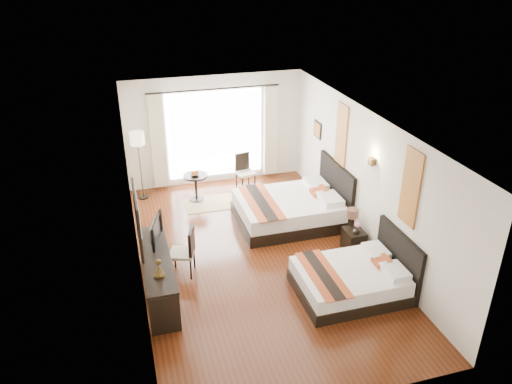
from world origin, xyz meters
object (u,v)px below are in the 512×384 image
object	(u,v)px
bed_far	(292,208)
table_lamp	(353,214)
vase	(357,228)
nightstand	(354,240)
console_desk	(158,275)
floor_lamp	(138,143)
television	(153,230)
desk_chair	(184,260)
fruit_bowl	(195,175)
side_table	(196,188)
window_chair	(245,178)
bed_near	(354,279)

from	to	relation	value
bed_far	table_lamp	world-z (taller)	bed_far
table_lamp	vase	distance (m)	0.29
nightstand	console_desk	size ratio (longest dim) A/B	0.21
table_lamp	floor_lamp	distance (m)	5.27
television	floor_lamp	xyz separation A→B (m)	(0.02, 3.38, 0.46)
television	desk_chair	bearing A→B (deg)	-81.01
bed_far	console_desk	size ratio (longest dim) A/B	1.04
fruit_bowl	table_lamp	bearing A→B (deg)	-47.74
desk_chair	side_table	size ratio (longest dim) A/B	1.43
nightstand	fruit_bowl	xyz separation A→B (m)	(-2.70, 3.06, 0.47)
side_table	window_chair	world-z (taller)	window_chair
bed_near	television	size ratio (longest dim) A/B	2.44
vase	console_desk	world-z (taller)	console_desk
side_table	fruit_bowl	bearing A→B (deg)	-121.72
window_chair	floor_lamp	bearing A→B (deg)	-105.23
console_desk	window_chair	bearing A→B (deg)	55.47
television	desk_chair	xyz separation A→B (m)	(0.50, -0.07, -0.69)
desk_chair	side_table	bearing A→B (deg)	-84.96
desk_chair	floor_lamp	xyz separation A→B (m)	(-0.48, 3.45, 1.15)
floor_lamp	fruit_bowl	size ratio (longest dim) A/B	7.77
table_lamp	nightstand	bearing A→B (deg)	-79.67
vase	television	distance (m)	3.96
television	fruit_bowl	world-z (taller)	television
window_chair	desk_chair	bearing A→B (deg)	-44.40
console_desk	table_lamp	bearing A→B (deg)	6.65
bed_near	console_desk	size ratio (longest dim) A/B	0.87
desk_chair	side_table	distance (m)	3.05
bed_far	vase	world-z (taller)	bed_far
side_table	bed_far	bearing A→B (deg)	-41.39
vase	floor_lamp	bearing A→B (deg)	136.55
console_desk	floor_lamp	xyz separation A→B (m)	(0.04, 3.93, 1.06)
window_chair	table_lamp	bearing A→B (deg)	9.63
table_lamp	fruit_bowl	size ratio (longest dim) A/B	1.71
bed_far	television	size ratio (longest dim) A/B	2.93
desk_chair	fruit_bowl	xyz separation A→B (m)	(0.74, 2.93, 0.40)
side_table	bed_near	bearing A→B (deg)	-64.77
side_table	window_chair	bearing A→B (deg)	14.86
table_lamp	fruit_bowl	world-z (taller)	table_lamp
bed_far	desk_chair	size ratio (longest dim) A/B	2.39
console_desk	bed_far	bearing A→B (deg)	29.56
desk_chair	television	bearing A→B (deg)	11.66
bed_near	console_desk	xyz separation A→B (m)	(-3.34, 0.93, 0.10)
television	side_table	distance (m)	3.22
bed_near	table_lamp	xyz separation A→B (m)	(0.60, 1.39, 0.48)
bed_far	nightstand	distance (m)	1.66
bed_far	desk_chair	world-z (taller)	bed_far
desk_chair	floor_lamp	bearing A→B (deg)	-62.64
side_table	nightstand	bearing A→B (deg)	-49.07
bed_near	window_chair	world-z (taller)	bed_near
fruit_bowl	vase	bearing A→B (deg)	-49.84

